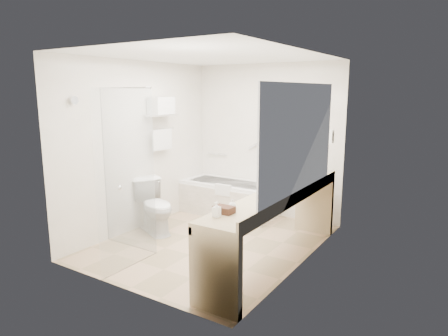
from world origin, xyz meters
The scene contains 25 objects.
floor centered at (0.00, 0.00, 0.00)m, with size 3.20×3.20×0.00m, color tan.
ceiling centered at (0.00, 0.00, 2.50)m, with size 2.60×3.20×0.10m, color white.
wall_back centered at (0.00, 1.60, 1.25)m, with size 2.60×0.10×2.50m, color silver.
wall_front centered at (0.00, -1.60, 1.25)m, with size 2.60×0.10×2.50m, color silver.
wall_left centered at (-1.30, 0.00, 1.25)m, with size 0.10×3.20×2.50m, color silver.
wall_right centered at (1.30, 0.00, 1.25)m, with size 0.10×3.20×2.50m, color silver.
bathtub centered at (-0.50, 1.24, 0.28)m, with size 1.60×0.73×0.59m.
grab_bar_short centered at (-0.95, 1.56, 0.95)m, with size 0.03×0.03×0.40m, color silver.
grab_bar_long centered at (-0.05, 1.56, 1.25)m, with size 0.03×0.03×0.60m, color silver.
shower_enclosure centered at (-0.63, -0.93, 1.07)m, with size 0.96×0.91×2.11m.
towel_shelf centered at (-1.17, 0.35, 1.75)m, with size 0.24×0.55×0.81m.
vanity_counter centered at (1.02, -0.15, 0.64)m, with size 0.55×2.70×0.95m.
sink centered at (1.05, 0.25, 0.82)m, with size 0.40×0.52×0.14m, color white.
faucet centered at (1.20, 0.25, 0.93)m, with size 0.03×0.03×0.14m, color silver.
mirror centered at (1.29, -0.15, 1.55)m, with size 0.02×2.00×1.20m, color #ADB1B9.
hairdryer_unit centered at (1.25, 1.05, 1.45)m, with size 0.08×0.10×0.18m, color white.
toilet centered at (-0.95, -0.11, 0.39)m, with size 0.44×0.79×0.77m, color white.
amenity_basket centered at (0.86, -1.06, 0.88)m, with size 0.20×0.14×0.07m, color #412517.
soap_bottle_a centered at (0.88, -1.21, 0.88)m, with size 0.07×0.15×0.07m, color white.
soap_bottle_b centered at (0.87, -0.91, 0.89)m, with size 0.08×0.11×0.08m, color white.
water_bottle_left centered at (0.95, 0.51, 0.95)m, with size 0.07×0.07×0.21m.
water_bottle_mid centered at (0.90, 0.98, 0.93)m, with size 0.05×0.05×0.17m.
water_bottle_right centered at (1.03, 0.61, 0.94)m, with size 0.06×0.06×0.20m.
drinking_glass_near centered at (0.92, 0.83, 0.90)m, with size 0.07×0.07×0.10m, color silver.
drinking_glass_far centered at (1.00, 0.37, 0.90)m, with size 0.08×0.08×0.10m, color silver.
Camera 1 is at (2.95, -4.33, 2.07)m, focal length 32.00 mm.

